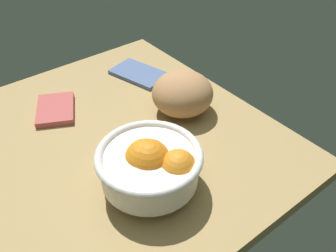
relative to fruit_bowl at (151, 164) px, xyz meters
The scene contains 5 objects.
ground_plane 18.27cm from the fruit_bowl, ahead, with size 73.34×66.53×3.00cm, color #A58653.
fruit_bowl is the anchor object (origin of this frame).
bread_loaf 25.29cm from the fruit_bowl, 53.32° to the right, with size 14.57×14.25×10.11cm, color tan.
napkin_folded 34.43cm from the fruit_bowl, ahead, with size 12.10×8.63×1.49cm, color #B7514F.
napkin_spare 41.68cm from the fruit_bowl, 31.30° to the right, with size 15.02×9.09×1.06cm, color #526898.
Camera 1 is at (-56.49, 29.43, 54.17)cm, focal length 39.62 mm.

